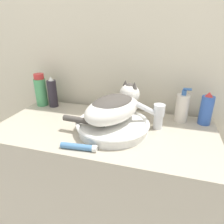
{
  "coord_description": "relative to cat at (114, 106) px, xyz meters",
  "views": [
    {
      "loc": [
        0.28,
        -0.56,
        1.28
      ],
      "look_at": [
        0.05,
        0.23,
        0.92
      ],
      "focal_mm": 32.0,
      "sensor_mm": 36.0,
      "label": 1
    }
  ],
  "objects": [
    {
      "name": "faucet",
      "position": [
        0.19,
        0.07,
        -0.05
      ],
      "size": [
        0.14,
        0.08,
        0.15
      ],
      "rotation": [
        0.0,
        0.0,
        -2.74
      ],
      "color": "silver",
      "rests_on": "vanity_counter"
    },
    {
      "name": "soap_pump_bottle",
      "position": [
        0.31,
        0.19,
        -0.05
      ],
      "size": [
        0.07,
        0.07,
        0.18
      ],
      "color": "silver",
      "rests_on": "vanity_counter"
    },
    {
      "name": "sink_basin",
      "position": [
        -0.0,
        -0.01,
        -0.09
      ],
      "size": [
        0.35,
        0.35,
        0.05
      ],
      "color": "white",
      "rests_on": "vanity_counter"
    },
    {
      "name": "mouthwash_bottle",
      "position": [
        -0.52,
        0.19,
        -0.03
      ],
      "size": [
        0.07,
        0.07,
        0.2
      ],
      "color": "#4CA366",
      "rests_on": "vanity_counter"
    },
    {
      "name": "cream_tube",
      "position": [
        -0.09,
        -0.2,
        -0.11
      ],
      "size": [
        0.15,
        0.04,
        0.03
      ],
      "rotation": [
        0.0,
        0.0,
        0.08
      ],
      "color": "#4C7FB2",
      "rests_on": "vanity_counter"
    },
    {
      "name": "vanity_counter",
      "position": [
        -0.05,
        0.0,
        -0.53
      ],
      "size": [
        1.06,
        0.51,
        0.82
      ],
      "color": "#B2A893",
      "rests_on": "ground_plane"
    },
    {
      "name": "wall_back",
      "position": [
        -0.05,
        0.31,
        0.26
      ],
      "size": [
        8.0,
        0.05,
        2.4
      ],
      "color": "beige",
      "rests_on": "ground_plane"
    },
    {
      "name": "deodorant_stick",
      "position": [
        0.03,
        0.19,
        -0.05
      ],
      "size": [
        0.04,
        0.04,
        0.15
      ],
      "color": "white",
      "rests_on": "vanity_counter"
    },
    {
      "name": "spray_bottle_trigger",
      "position": [
        0.42,
        0.19,
        -0.05
      ],
      "size": [
        0.06,
        0.06,
        0.17
      ],
      "color": "#335BB7",
      "rests_on": "vanity_counter"
    },
    {
      "name": "cat",
      "position": [
        0.0,
        0.0,
        0.0
      ],
      "size": [
        0.37,
        0.35,
        0.17
      ],
      "rotation": [
        0.0,
        0.0,
        1.12
      ],
      "color": "silver",
      "rests_on": "sink_basin"
    },
    {
      "name": "hairspray_can_black",
      "position": [
        -0.44,
        0.19,
        -0.04
      ],
      "size": [
        0.05,
        0.05,
        0.18
      ],
      "color": "#28232D",
      "rests_on": "vanity_counter"
    }
  ]
}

